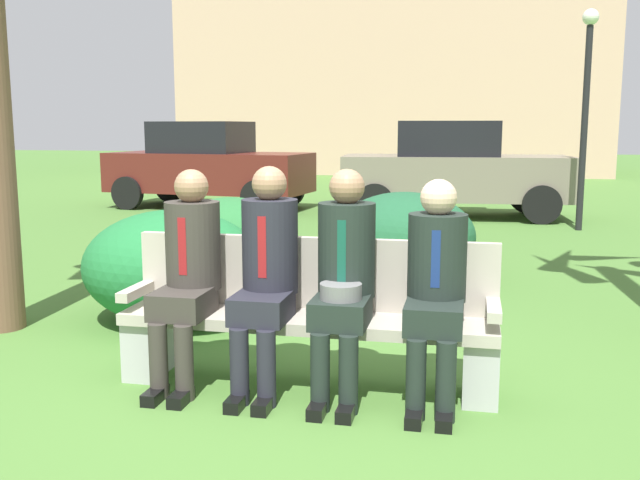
{
  "coord_description": "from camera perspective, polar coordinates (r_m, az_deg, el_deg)",
  "views": [
    {
      "loc": [
        1.04,
        -3.9,
        1.58
      ],
      "look_at": [
        0.09,
        0.58,
        0.85
      ],
      "focal_mm": 39.94,
      "sensor_mm": 36.0,
      "label": 1
    }
  ],
  "objects": [
    {
      "name": "ground_plane",
      "position": [
        4.33,
        -2.8,
        -12.34
      ],
      "size": [
        80.0,
        80.0,
        0.0
      ],
      "primitive_type": "plane",
      "color": "#487530"
    },
    {
      "name": "park_bench",
      "position": [
        4.39,
        -0.93,
        -6.04
      ],
      "size": [
        2.28,
        0.44,
        0.9
      ],
      "color": "#B7AD9E",
      "rests_on": "ground"
    },
    {
      "name": "seated_man_leftmost",
      "position": [
        4.43,
        -10.52,
        -2.05
      ],
      "size": [
        0.34,
        0.72,
        1.32
      ],
      "color": "#38332D",
      "rests_on": "ground"
    },
    {
      "name": "seated_man_centerleft",
      "position": [
        4.26,
        -4.32,
        -2.17
      ],
      "size": [
        0.34,
        0.72,
        1.35
      ],
      "color": "#23232D",
      "rests_on": "ground"
    },
    {
      "name": "seated_man_centerright",
      "position": [
        4.15,
        1.92,
        -2.59
      ],
      "size": [
        0.34,
        0.72,
        1.34
      ],
      "color": "#1E2823",
      "rests_on": "ground"
    },
    {
      "name": "seated_man_rightmost",
      "position": [
        4.1,
        9.26,
        -3.17
      ],
      "size": [
        0.34,
        0.72,
        1.29
      ],
      "color": "#1E2823",
      "rests_on": "ground"
    },
    {
      "name": "shrub_near_bench",
      "position": [
        5.91,
        -11.68,
        -2.06
      ],
      "size": [
        1.47,
        1.34,
        0.92
      ],
      "primitive_type": "ellipsoid",
      "color": "#206E36",
      "rests_on": "ground"
    },
    {
      "name": "shrub_mid_lawn",
      "position": [
        7.45,
        6.78,
        0.33
      ],
      "size": [
        1.46,
        1.34,
        0.91
      ],
      "primitive_type": "ellipsoid",
      "color": "#205935",
      "rests_on": "ground"
    },
    {
      "name": "shrub_far_lawn",
      "position": [
        7.54,
        -7.14,
        0.18
      ],
      "size": [
        1.36,
        1.25,
        0.85
      ],
      "primitive_type": "ellipsoid",
      "color": "#2B7137",
      "rests_on": "ground"
    },
    {
      "name": "parked_car_near",
      "position": [
        14.15,
        -8.99,
        5.94
      ],
      "size": [
        4.05,
        2.08,
        1.68
      ],
      "color": "#591E19",
      "rests_on": "ground"
    },
    {
      "name": "parked_car_far",
      "position": [
        12.76,
        10.63,
        5.57
      ],
      "size": [
        4.01,
        1.97,
        1.68
      ],
      "color": "slate",
      "rests_on": "ground"
    },
    {
      "name": "street_lamp",
      "position": [
        11.61,
        20.55,
        10.79
      ],
      "size": [
        0.24,
        0.24,
        3.3
      ],
      "color": "black",
      "rests_on": "ground"
    },
    {
      "name": "building_backdrop",
      "position": [
        26.54,
        6.05,
        16.73
      ],
      "size": [
        14.97,
        6.5,
        10.25
      ],
      "color": "#CEA489",
      "rests_on": "ground"
    }
  ]
}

